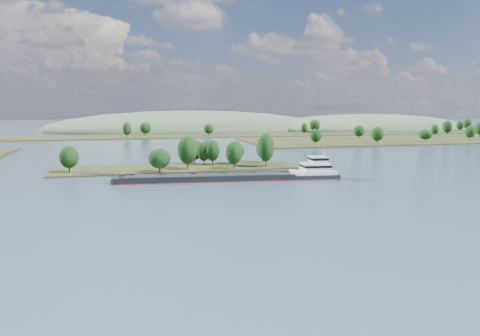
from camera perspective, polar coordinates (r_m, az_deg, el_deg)
name	(u,v)px	position (r m, az deg, el deg)	size (l,w,h in m)	color
ground	(204,194)	(139.28, -4.45, -3.16)	(1800.00, 1800.00, 0.00)	#35475D
tree_island	(191,159)	(196.60, -6.01, 1.13)	(100.00, 33.24, 15.48)	#272D14
right_bank	(446,138)	(406.57, 23.86, 3.33)	(320.00, 90.00, 14.87)	#272D14
back_shoreline	(152,136)	(416.47, -10.67, 3.88)	(900.00, 60.00, 16.01)	#272D14
hill_east	(366,129)	(563.13, 15.14, 4.56)	(260.00, 140.00, 36.00)	#41593D
hill_west	(191,130)	(522.20, -5.98, 4.57)	(320.00, 160.00, 44.00)	#41593D
cargo_barge	(244,176)	(165.80, 0.53, -0.96)	(80.16, 18.73, 10.76)	black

